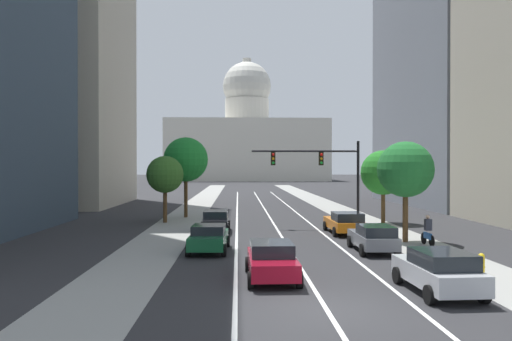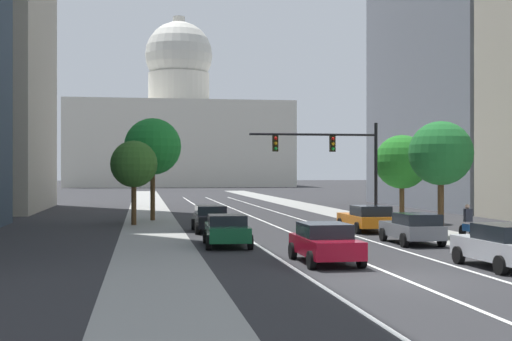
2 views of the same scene
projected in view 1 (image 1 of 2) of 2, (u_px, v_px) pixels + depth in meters
ground_plane at (263, 206)px, 55.37m from camera, size 400.00×400.00×0.00m
sidewalk_left at (192, 210)px, 50.10m from camera, size 3.49×130.00×0.01m
sidewalk_right at (338, 210)px, 50.64m from camera, size 3.49×130.00×0.01m
lane_stripe_left at (237, 221)px, 40.27m from camera, size 0.16×90.00×0.01m
lane_stripe_center at (272, 221)px, 40.38m from camera, size 0.16×90.00×0.01m
lane_stripe_right at (307, 220)px, 40.48m from camera, size 0.16×90.00×0.01m
capitol_building at (247, 141)px, 152.98m from camera, size 48.26×24.82×37.79m
car_orange at (345, 222)px, 32.55m from camera, size 2.17×4.70×1.48m
car_crimson at (272, 260)px, 19.52m from camera, size 2.06×4.25×1.46m
car_green at (209, 238)px, 25.78m from camera, size 2.15×4.30×1.42m
car_gray at (373, 237)px, 25.67m from camera, size 1.99×4.16×1.45m
car_black at (216, 221)px, 33.41m from camera, size 1.94×4.14×1.46m
car_silver at (439, 271)px, 17.33m from camera, size 2.18×4.26×1.55m
traffic_signal_mast at (324, 167)px, 35.94m from camera, size 7.89×0.39×6.30m
fire_hydrant at (481, 264)px, 20.22m from camera, size 0.26×0.35×0.91m
cyclist at (428, 231)px, 27.78m from camera, size 0.37×1.70×1.72m
street_tree_mid_left at (165, 175)px, 39.06m from camera, size 2.93×2.93×5.28m
street_tree_far_right at (383, 173)px, 38.59m from camera, size 3.49×3.49×5.72m
street_tree_mid_right at (405, 170)px, 29.06m from camera, size 3.30×3.30×5.94m
street_tree_near_left at (186, 160)px, 43.05m from camera, size 3.88×3.88×7.00m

